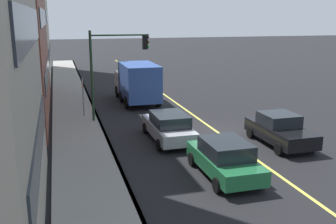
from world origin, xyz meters
name	(u,v)px	position (x,y,z in m)	size (l,w,h in m)	color
ground	(217,132)	(0.00, 0.00, 0.00)	(200.00, 200.00, 0.00)	black
sidewalk_slab	(81,142)	(0.00, 7.75, 0.07)	(80.00, 2.93, 0.15)	gray
curb_edge	(107,140)	(0.00, 6.36, 0.07)	(80.00, 0.16, 0.15)	slate
lane_stripe_center	(217,132)	(0.00, 0.00, 0.01)	(80.00, 0.16, 0.01)	#D8CC4C
car_black	(280,130)	(-3.01, -2.25, 0.80)	(4.41, 2.06, 1.62)	black
car_green	(225,158)	(-6.12, 2.24, 0.80)	(4.39, 2.02, 1.57)	#1E6038
car_silver	(169,126)	(-0.81, 3.14, 0.79)	(4.74, 2.03, 1.54)	#A8AAB2
truck_blue	(137,82)	(9.09, 2.81, 1.62)	(6.58, 2.64, 3.08)	silver
traffic_light_mast	(114,60)	(4.00, 5.29, 3.90)	(0.28, 3.73, 5.71)	#1E3823
street_sign_post	(83,94)	(5.43, 7.19, 1.58)	(0.60, 0.08, 2.67)	slate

